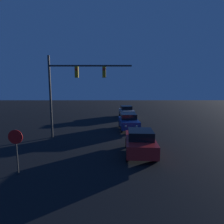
% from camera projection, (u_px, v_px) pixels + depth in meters
% --- Properties ---
extents(car_near, '(2.06, 4.03, 1.62)m').
position_uv_depth(car_near, '(141.00, 142.00, 11.32)').
color(car_near, '#B21E1E').
rests_on(car_near, ground_plane).
extents(car_mid, '(1.96, 3.99, 1.62)m').
position_uv_depth(car_mid, '(129.00, 122.00, 18.01)').
color(car_mid, navy).
rests_on(car_mid, ground_plane).
extents(car_far, '(2.09, 4.04, 1.62)m').
position_uv_depth(car_far, '(127.00, 111.00, 25.64)').
color(car_far, '#99999E').
rests_on(car_far, ground_plane).
extents(traffic_signal_mast, '(6.89, 0.30, 6.91)m').
position_uv_depth(traffic_signal_mast, '(72.00, 83.00, 14.54)').
color(traffic_signal_mast, '#2D2D2D').
rests_on(traffic_signal_mast, ground_plane).
extents(stop_sign, '(0.71, 0.07, 2.28)m').
position_uv_depth(stop_sign, '(17.00, 143.00, 8.54)').
color(stop_sign, '#2D2D2D').
rests_on(stop_sign, ground_plane).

